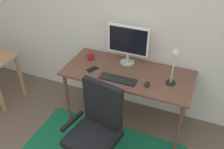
{
  "coord_description": "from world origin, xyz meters",
  "views": [
    {
      "loc": [
        0.81,
        -0.49,
        2.38
      ],
      "look_at": [
        -0.04,
        1.54,
        0.87
      ],
      "focal_mm": 38.72,
      "sensor_mm": 36.0,
      "label": 1
    }
  ],
  "objects_px": {
    "desk": "(128,77)",
    "monitor": "(128,42)",
    "keyboard": "(118,79)",
    "cell_phone": "(92,69)",
    "desk_lamp": "(174,61)",
    "office_chair": "(96,139)",
    "coffee_cup": "(91,56)",
    "computer_mouse": "(147,84)"
  },
  "relations": [
    {
      "from": "keyboard",
      "to": "monitor",
      "type": "bearing_deg",
      "value": 93.42
    },
    {
      "from": "computer_mouse",
      "to": "office_chair",
      "type": "xyz_separation_m",
      "value": [
        -0.34,
        -0.62,
        -0.37
      ]
    },
    {
      "from": "keyboard",
      "to": "cell_phone",
      "type": "bearing_deg",
      "value": 167.71
    },
    {
      "from": "monitor",
      "to": "coffee_cup",
      "type": "xyz_separation_m",
      "value": [
        -0.47,
        -0.1,
        -0.25
      ]
    },
    {
      "from": "coffee_cup",
      "to": "keyboard",
      "type": "bearing_deg",
      "value": -30.44
    },
    {
      "from": "cell_phone",
      "to": "keyboard",
      "type": "bearing_deg",
      "value": 14.43
    },
    {
      "from": "monitor",
      "to": "keyboard",
      "type": "height_order",
      "value": "monitor"
    },
    {
      "from": "cell_phone",
      "to": "coffee_cup",
      "type": "bearing_deg",
      "value": 148.21
    },
    {
      "from": "computer_mouse",
      "to": "keyboard",
      "type": "bearing_deg",
      "value": -176.13
    },
    {
      "from": "desk",
      "to": "monitor",
      "type": "distance_m",
      "value": 0.43
    },
    {
      "from": "keyboard",
      "to": "coffee_cup",
      "type": "distance_m",
      "value": 0.57
    },
    {
      "from": "coffee_cup",
      "to": "cell_phone",
      "type": "relative_size",
      "value": 0.67
    },
    {
      "from": "monitor",
      "to": "cell_phone",
      "type": "distance_m",
      "value": 0.54
    },
    {
      "from": "coffee_cup",
      "to": "monitor",
      "type": "bearing_deg",
      "value": 12.42
    },
    {
      "from": "coffee_cup",
      "to": "office_chair",
      "type": "bearing_deg",
      "value": -61.28
    },
    {
      "from": "monitor",
      "to": "computer_mouse",
      "type": "relative_size",
      "value": 4.89
    },
    {
      "from": "desk",
      "to": "cell_phone",
      "type": "height_order",
      "value": "cell_phone"
    },
    {
      "from": "desk",
      "to": "desk_lamp",
      "type": "height_order",
      "value": "desk_lamp"
    },
    {
      "from": "office_chair",
      "to": "keyboard",
      "type": "bearing_deg",
      "value": 99.83
    },
    {
      "from": "desk_lamp",
      "to": "office_chair",
      "type": "relative_size",
      "value": 0.44
    },
    {
      "from": "desk",
      "to": "office_chair",
      "type": "distance_m",
      "value": 0.84
    },
    {
      "from": "keyboard",
      "to": "cell_phone",
      "type": "height_order",
      "value": "keyboard"
    },
    {
      "from": "coffee_cup",
      "to": "office_chair",
      "type": "distance_m",
      "value": 1.09
    },
    {
      "from": "coffee_cup",
      "to": "desk_lamp",
      "type": "height_order",
      "value": "desk_lamp"
    },
    {
      "from": "desk",
      "to": "computer_mouse",
      "type": "bearing_deg",
      "value": -29.99
    },
    {
      "from": "cell_phone",
      "to": "desk_lamp",
      "type": "xyz_separation_m",
      "value": [
        0.93,
        0.09,
        0.29
      ]
    },
    {
      "from": "desk",
      "to": "cell_phone",
      "type": "distance_m",
      "value": 0.44
    },
    {
      "from": "keyboard",
      "to": "desk",
      "type": "bearing_deg",
      "value": 73.73
    },
    {
      "from": "computer_mouse",
      "to": "cell_phone",
      "type": "height_order",
      "value": "computer_mouse"
    },
    {
      "from": "desk",
      "to": "office_chair",
      "type": "xyz_separation_m",
      "value": [
        -0.06,
        -0.79,
        -0.28
      ]
    },
    {
      "from": "desk",
      "to": "computer_mouse",
      "type": "height_order",
      "value": "computer_mouse"
    },
    {
      "from": "desk",
      "to": "monitor",
      "type": "relative_size",
      "value": 3.04
    },
    {
      "from": "desk",
      "to": "keyboard",
      "type": "xyz_separation_m",
      "value": [
        -0.05,
        -0.19,
        0.08
      ]
    },
    {
      "from": "desk_lamp",
      "to": "monitor",
      "type": "bearing_deg",
      "value": 159.06
    },
    {
      "from": "monitor",
      "to": "desk_lamp",
      "type": "xyz_separation_m",
      "value": [
        0.59,
        -0.23,
        -0.0
      ]
    },
    {
      "from": "monitor",
      "to": "desk_lamp",
      "type": "relative_size",
      "value": 1.12
    },
    {
      "from": "keyboard",
      "to": "computer_mouse",
      "type": "height_order",
      "value": "computer_mouse"
    },
    {
      "from": "monitor",
      "to": "keyboard",
      "type": "xyz_separation_m",
      "value": [
        0.02,
        -0.39,
        -0.29
      ]
    },
    {
      "from": "coffee_cup",
      "to": "computer_mouse",
      "type": "bearing_deg",
      "value": -17.71
    },
    {
      "from": "desk",
      "to": "coffee_cup",
      "type": "relative_size",
      "value": 16.56
    },
    {
      "from": "computer_mouse",
      "to": "desk_lamp",
      "type": "distance_m",
      "value": 0.39
    },
    {
      "from": "monitor",
      "to": "cell_phone",
      "type": "relative_size",
      "value": 3.63
    }
  ]
}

